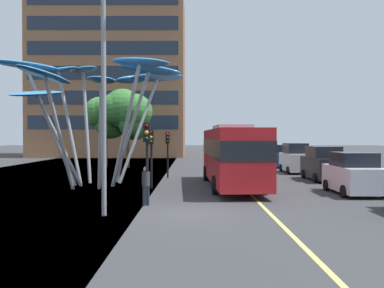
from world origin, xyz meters
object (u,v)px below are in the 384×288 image
at_px(red_bus, 233,153).
at_px(traffic_light_kerb_near, 148,146).
at_px(car_parked_far, 324,164).
at_px(pedestrian, 147,186).
at_px(traffic_light_island_mid, 169,145).
at_px(car_parked_mid, 354,174).
at_px(street_lamp, 111,65).
at_px(car_far_side, 280,157).
at_px(car_side_street, 296,159).
at_px(leaf_sculpture, 103,83).
at_px(traffic_light_kerb_far, 152,146).

height_order(red_bus, traffic_light_kerb_near, red_bus).
height_order(car_parked_far, pedestrian, car_parked_far).
height_order(traffic_light_island_mid, car_parked_mid, traffic_light_island_mid).
relative_size(traffic_light_island_mid, pedestrian, 1.96).
height_order(street_lamp, pedestrian, street_lamp).
distance_m(traffic_light_island_mid, car_far_side, 14.28).
distance_m(car_parked_mid, pedestrian, 10.68).
bearing_deg(traffic_light_kerb_near, car_parked_mid, 19.68).
distance_m(car_parked_far, car_far_side, 11.74).
bearing_deg(car_side_street, red_bus, -122.85).
xyz_separation_m(leaf_sculpture, car_far_side, (13.58, 14.35, -5.14)).
xyz_separation_m(car_parked_far, pedestrian, (-10.66, -9.92, -0.24)).
height_order(traffic_light_kerb_near, street_lamp, street_lamp).
xyz_separation_m(car_side_street, street_lamp, (-11.26, -17.98, 4.44)).
xyz_separation_m(leaf_sculpture, traffic_light_kerb_far, (3.11, -1.76, -3.75)).
relative_size(leaf_sculpture, traffic_light_kerb_far, 3.54).
bearing_deg(traffic_light_island_mid, car_parked_far, -8.31).
bearing_deg(traffic_light_kerb_near, car_parked_far, 43.66).
height_order(leaf_sculpture, pedestrian, leaf_sculpture).
xyz_separation_m(traffic_light_kerb_near, car_parked_far, (10.59, 10.11, -1.47)).
relative_size(leaf_sculpture, car_far_side, 2.96).
bearing_deg(traffic_light_kerb_far, pedestrian, -86.74).
height_order(leaf_sculpture, street_lamp, street_lamp).
height_order(traffic_light_kerb_far, car_parked_mid, traffic_light_kerb_far).
xyz_separation_m(traffic_light_kerb_near, traffic_light_island_mid, (0.19, 11.63, -0.19)).
height_order(traffic_light_island_mid, street_lamp, street_lamp).
bearing_deg(pedestrian, leaf_sculpture, 115.16).
relative_size(traffic_light_kerb_far, car_parked_far, 0.72).
bearing_deg(traffic_light_kerb_near, street_lamp, -117.58).
relative_size(traffic_light_island_mid, car_parked_mid, 0.77).
height_order(traffic_light_kerb_near, pedestrian, traffic_light_kerb_near).
bearing_deg(traffic_light_kerb_far, car_side_street, 43.89).
bearing_deg(leaf_sculpture, car_parked_far, 10.54).
xyz_separation_m(red_bus, traffic_light_island_mid, (-4.00, 5.01, 0.39)).
bearing_deg(car_far_side, red_bus, -111.20).
xyz_separation_m(traffic_light_island_mid, car_far_side, (9.90, 10.20, -1.35)).
relative_size(leaf_sculpture, traffic_light_kerb_near, 3.33).
distance_m(red_bus, pedestrian, 7.79).
bearing_deg(car_parked_far, car_side_street, 94.35).
relative_size(car_parked_mid, car_side_street, 0.99).
bearing_deg(car_far_side, leaf_sculpture, -133.42).
height_order(car_far_side, street_lamp, street_lamp).
distance_m(red_bus, car_parked_far, 7.35).
bearing_deg(pedestrian, street_lamp, -114.36).
height_order(traffic_light_island_mid, car_parked_far, traffic_light_island_mid).
xyz_separation_m(traffic_light_island_mid, car_parked_mid, (9.87, -8.03, -1.34)).
bearing_deg(street_lamp, traffic_light_kerb_far, 84.72).
bearing_deg(traffic_light_kerb_far, street_lamp, -95.28).
distance_m(traffic_light_kerb_near, traffic_light_kerb_far, 5.75).
distance_m(red_bus, leaf_sculpture, 8.79).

